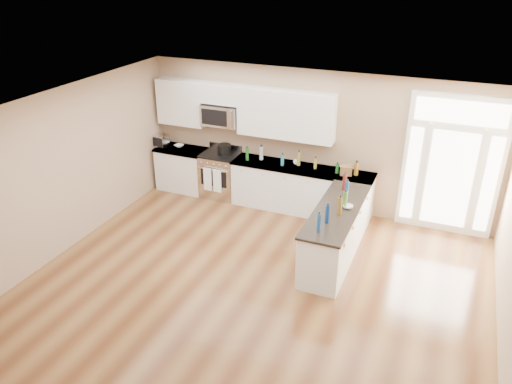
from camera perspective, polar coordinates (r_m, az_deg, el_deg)
ground at (r=7.32m, az=-3.05°, el=-14.71°), size 8.00×8.00×0.00m
room_shell at (r=6.35m, az=-3.40°, el=-2.86°), size 8.00×8.00×8.00m
back_cabinet_left at (r=11.08m, az=-8.33°, el=2.50°), size 1.10×0.66×0.94m
back_cabinet_right at (r=10.05m, az=5.16°, el=0.18°), size 2.85×0.66×0.94m
peninsula_cabinet at (r=8.56m, az=9.04°, el=-4.88°), size 0.69×2.32×0.94m
upper_cabinet_left at (r=10.71m, az=-8.48°, el=10.13°), size 1.04×0.33×0.95m
upper_cabinet_right at (r=9.76m, az=3.42°, el=8.84°), size 1.94×0.33×0.95m
upper_cabinet_short at (r=10.21m, az=-3.99°, el=11.17°), size 0.82×0.33×0.40m
microwave at (r=10.29m, az=-4.02°, el=8.75°), size 0.78×0.41×0.42m
entry_door at (r=9.59m, az=21.45°, el=2.79°), size 1.70×0.10×2.60m
kitchen_range at (r=10.65m, az=-4.09°, el=1.98°), size 0.77×0.68×1.08m
stockpot at (r=10.46m, az=-3.64°, el=4.96°), size 0.35×0.35×0.21m
toaster_oven at (r=11.05m, az=-10.82°, el=5.79°), size 0.34×0.29×0.27m
cardboard_box at (r=9.59m, az=10.24°, el=2.46°), size 0.25×0.21×0.18m
bowl_left at (r=11.00m, az=-8.78°, el=5.25°), size 0.23×0.23×0.05m
bowl_peninsula at (r=8.35m, az=10.46°, el=-1.66°), size 0.21×0.21×0.05m
cup_counter at (r=9.97m, az=4.60°, el=3.43°), size 0.13×0.13×0.09m
counter_bottles at (r=9.06m, az=6.91°, el=1.60°), size 2.39×2.44×0.31m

